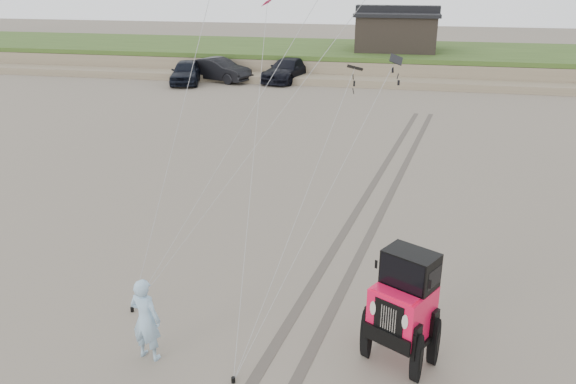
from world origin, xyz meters
name	(u,v)px	position (x,y,z in m)	size (l,w,h in m)	color
ground	(242,360)	(0.00, 0.00, 0.00)	(160.00, 160.00, 0.00)	#6B6054
dune_ridge	(369,60)	(0.00, 37.50, 0.82)	(160.00, 14.25, 1.73)	#7A6B54
cabin	(396,30)	(2.00, 37.00, 3.24)	(6.40, 5.40, 3.35)	black
truck_a	(187,72)	(-12.40, 29.03, 0.82)	(1.94, 4.82, 1.64)	black
truck_b	(218,70)	(-10.45, 30.31, 0.83)	(1.76, 5.04, 1.66)	black
truck_c	(288,70)	(-5.48, 31.39, 0.81)	(2.27, 5.57, 1.62)	black
jeep	(401,320)	(3.15, 0.63, 0.97)	(2.25, 5.22, 1.95)	#F91041
man	(146,319)	(-1.91, -0.28, 0.92)	(0.67, 0.44, 1.83)	#8FBFDD
stake_main	(132,309)	(-3.02, 1.19, 0.06)	(0.08, 0.08, 0.12)	black
stake_aux	(233,380)	(0.02, -0.68, 0.06)	(0.08, 0.08, 0.12)	black
tire_tracks	(367,215)	(2.00, 8.00, 0.00)	(5.22, 29.74, 0.01)	#4C443D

